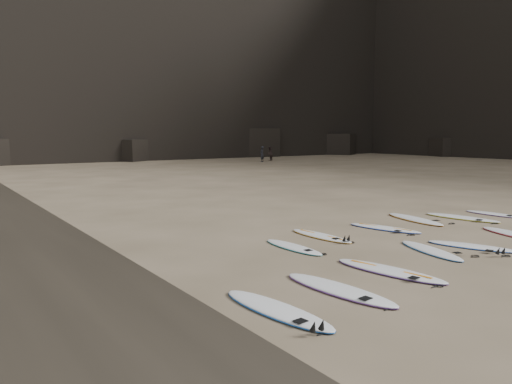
% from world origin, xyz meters
% --- Properties ---
extents(ground, '(240.00, 240.00, 0.00)m').
position_xyz_m(ground, '(0.00, 0.00, 0.00)').
color(ground, '#897559').
rests_on(ground, ground).
extents(surfboard_0, '(0.91, 2.81, 0.10)m').
position_xyz_m(surfboard_0, '(-4.48, -0.77, 0.05)').
color(surfboard_0, white).
rests_on(surfboard_0, ground).
extents(surfboard_1, '(1.09, 2.80, 0.10)m').
position_xyz_m(surfboard_1, '(-2.63, -0.43, 0.05)').
color(surfboard_1, white).
rests_on(surfboard_1, ground).
extents(surfboard_2, '(1.24, 2.46, 0.09)m').
position_xyz_m(surfboard_2, '(-0.22, 0.27, 0.04)').
color(surfboard_2, white).
rests_on(surfboard_2, ground).
extents(surfboard_3, '(1.36, 2.41, 0.09)m').
position_xyz_m(surfboard_3, '(1.11, -0.07, 0.04)').
color(surfboard_3, white).
rests_on(surfboard_3, ground).
extents(surfboard_5, '(0.56, 2.25, 0.08)m').
position_xyz_m(surfboard_5, '(-2.93, 2.60, 0.04)').
color(surfboard_5, white).
rests_on(surfboard_5, ground).
extents(surfboard_6, '(0.66, 2.45, 0.09)m').
position_xyz_m(surfboard_6, '(-1.35, 3.28, 0.04)').
color(surfboard_6, white).
rests_on(surfboard_6, ground).
extents(surfboard_7, '(1.17, 2.54, 0.09)m').
position_xyz_m(surfboard_7, '(1.15, 3.03, 0.04)').
color(surfboard_7, white).
rests_on(surfboard_7, ground).
extents(surfboard_8, '(1.23, 2.85, 0.10)m').
position_xyz_m(surfboard_8, '(3.30, 3.54, 0.05)').
color(surfboard_8, white).
rests_on(surfboard_8, ground).
extents(surfboard_9, '(1.08, 2.78, 0.10)m').
position_xyz_m(surfboard_9, '(4.97, 2.80, 0.05)').
color(surfboard_9, white).
rests_on(surfboard_9, ground).
extents(surfboard_10, '(0.68, 2.26, 0.08)m').
position_xyz_m(surfboard_10, '(6.71, 2.59, 0.04)').
color(surfboard_10, white).
rests_on(surfboard_10, ground).
extents(surfboard_11, '(0.90, 2.71, 0.10)m').
position_xyz_m(surfboard_11, '(-6.15, -0.97, 0.05)').
color(surfboard_11, white).
rests_on(surfboard_11, ground).
extents(person_a, '(0.71, 0.63, 1.65)m').
position_xyz_m(person_a, '(18.96, 35.42, 0.82)').
color(person_a, black).
rests_on(person_a, ground).
extents(person_b, '(0.93, 0.85, 1.54)m').
position_xyz_m(person_b, '(21.09, 36.96, 0.77)').
color(person_b, black).
rests_on(person_b, ground).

